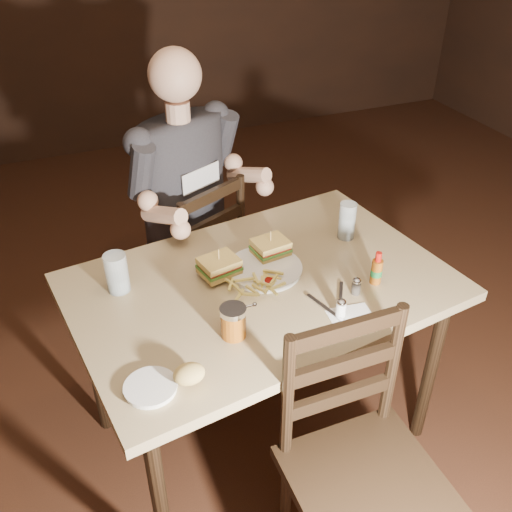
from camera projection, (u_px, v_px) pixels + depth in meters
name	position (u px, v px, depth m)	size (l,w,h in m)	color
room_shell	(399.00, 132.00, 1.47)	(7.00, 7.00, 7.00)	black
main_table	(261.00, 299.00, 2.02)	(1.39, 1.02, 0.77)	tan
chair_far	(188.00, 262.00, 2.66)	(0.41, 0.45, 0.89)	black
chair_near	(368.00, 484.00, 1.67)	(0.43, 0.48, 0.94)	black
diner	(188.00, 168.00, 2.35)	(0.55, 0.43, 0.96)	#2B2C30
dinner_plate	(265.00, 270.00, 2.03)	(0.26, 0.26, 0.01)	white
sandwich_left	(219.00, 261.00, 1.97)	(0.13, 0.11, 0.11)	gold
sandwich_right	(271.00, 243.00, 2.07)	(0.12, 0.10, 0.10)	gold
fries_pile	(256.00, 282.00, 1.93)	(0.24, 0.17, 0.04)	#EEDB67
ketchup_dollop	(270.00, 280.00, 1.96)	(0.04, 0.04, 0.01)	maroon
glass_left	(117.00, 273.00, 1.91)	(0.08, 0.08, 0.14)	silver
glass_right	(347.00, 221.00, 2.18)	(0.07, 0.07, 0.15)	silver
hot_sauce	(377.00, 268.00, 1.95)	(0.04, 0.04, 0.12)	#904910
salt_shaker	(341.00, 308.00, 1.82)	(0.03, 0.03, 0.06)	white
pepper_shaker	(356.00, 287.00, 1.92)	(0.03, 0.03, 0.06)	#38332D
syrup_dispenser	(233.00, 322.00, 1.73)	(0.08, 0.08, 0.11)	#904910
napkin	(352.00, 319.00, 1.82)	(0.14, 0.13, 0.00)	white
knife	(330.00, 312.00, 1.84)	(0.01, 0.22, 0.01)	silver
fork	(341.00, 295.00, 1.91)	(0.01, 0.15, 0.00)	silver
side_plate	(151.00, 388.00, 1.57)	(0.14, 0.14, 0.01)	white
bread_roll	(189.00, 374.00, 1.57)	(0.09, 0.07, 0.05)	tan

